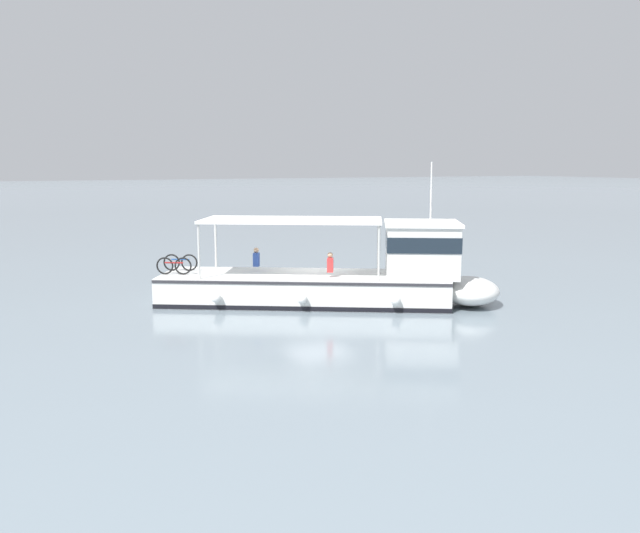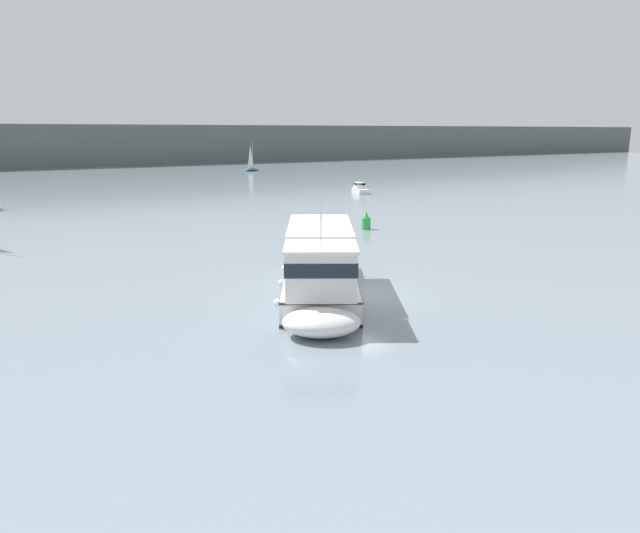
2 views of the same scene
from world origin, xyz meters
The scene contains 6 objects.
ground_plane centered at (0.00, 0.00, 0.00)m, with size 400.00×400.00×0.00m, color gray.
distant_shoreline centered at (0.00, 123.85, 4.40)m, with size 400.00×28.00×8.80m, color #515B56.
ferry_main centered at (-2.23, -0.09, 1.01)m, with size 9.22×12.48×5.32m.
sailboat_off_bow centered at (33.63, 83.16, 0.54)m, with size 4.70×3.97×5.40m.
motorboat_far_right centered at (27.21, 38.37, 0.54)m, with size 2.42×3.83×1.26m.
channel_buoy centered at (11.45, 15.32, 0.57)m, with size 0.70×0.70×1.40m.
Camera 2 is at (-15.70, -21.99, 7.49)m, focal length 33.51 mm.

